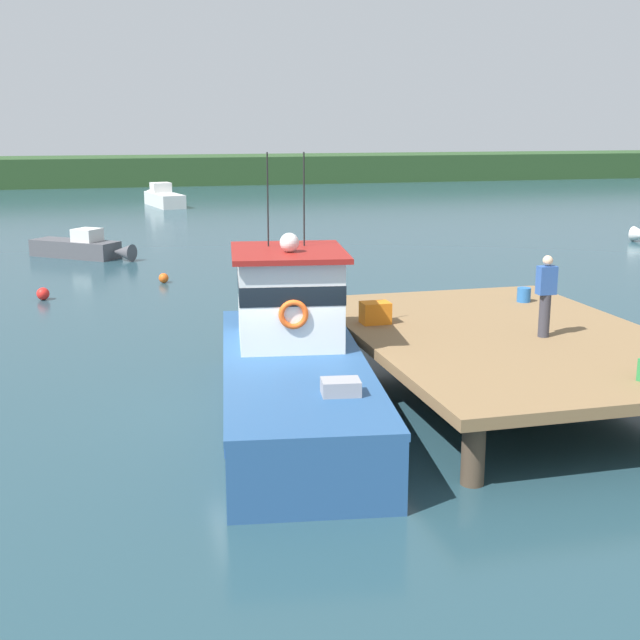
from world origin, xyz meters
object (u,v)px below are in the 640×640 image
bait_bucket (524,295)px  moored_boat_outer_mooring (82,248)px  crate_stack_near_edge (375,313)px  moored_boat_off_the_point (163,198)px  main_fishing_boat (292,360)px  deckhand_by_the_boat (546,294)px  mooring_buoy_outer (43,294)px  mooring_buoy_channel_marker (164,278)px

bait_bucket → moored_boat_outer_mooring: 20.38m
crate_stack_near_edge → bait_bucket: crate_stack_near_edge is taller
moored_boat_off_the_point → moored_boat_outer_mooring: size_ratio=1.40×
main_fishing_boat → bait_bucket: bearing=24.7°
crate_stack_near_edge → bait_bucket: 4.27m
bait_bucket → deckhand_by_the_boat: (-1.22, -3.14, 0.69)m
bait_bucket → mooring_buoy_outer: size_ratio=0.88×
crate_stack_near_edge → moored_boat_off_the_point: (-1.54, 39.87, -0.92)m
crate_stack_near_edge → deckhand_by_the_boat: (2.87, -1.93, 0.63)m
moored_boat_outer_mooring → mooring_buoy_outer: bearing=-97.0°
deckhand_by_the_boat → moored_boat_off_the_point: size_ratio=0.27×
main_fishing_boat → mooring_buoy_outer: (-5.19, 11.98, -0.81)m
crate_stack_near_edge → deckhand_by_the_boat: bearing=-33.9°
main_fishing_boat → moored_boat_outer_mooring: size_ratio=2.35×
mooring_buoy_outer → moored_boat_off_the_point: bearing=78.8°
main_fishing_boat → bait_bucket: 6.93m
main_fishing_boat → mooring_buoy_channel_marker: bearing=95.6°
crate_stack_near_edge → moored_boat_off_the_point: 39.91m
bait_bucket → moored_boat_outer_mooring: bearing=120.8°
deckhand_by_the_boat → mooring_buoy_outer: size_ratio=4.19×
deckhand_by_the_boat → mooring_buoy_channel_marker: (-6.43, 14.18, -1.89)m
deckhand_by_the_boat → moored_boat_off_the_point: deckhand_by_the_boat is taller
crate_stack_near_edge → mooring_buoy_channel_marker: 12.82m
main_fishing_boat → crate_stack_near_edge: 2.80m
crate_stack_near_edge → bait_bucket: (4.09, 1.20, -0.06)m
deckhand_by_the_boat → bait_bucket: bearing=68.8°
moored_boat_off_the_point → bait_bucket: bearing=-81.7°
main_fishing_boat → crate_stack_near_edge: main_fishing_boat is taller
main_fishing_boat → moored_boat_off_the_point: 41.57m
bait_bucket → moored_boat_outer_mooring: bait_bucket is taller
main_fishing_boat → moored_boat_outer_mooring: bearing=101.5°
mooring_buoy_channel_marker → bait_bucket: bearing=-55.3°
moored_boat_outer_mooring → mooring_buoy_outer: size_ratio=10.92×
main_fishing_boat → moored_boat_outer_mooring: 20.80m
moored_boat_off_the_point → moored_boat_outer_mooring: (-4.80, -21.19, -0.10)m
crate_stack_near_edge → moored_boat_outer_mooring: size_ratio=0.14×
bait_bucket → deckhand_by_the_boat: size_ratio=0.21×
bait_bucket → moored_boat_off_the_point: size_ratio=0.06×
moored_boat_outer_mooring → mooring_buoy_channel_marker: (2.79, -6.43, -0.24)m
deckhand_by_the_boat → moored_boat_outer_mooring: size_ratio=0.38×
deckhand_by_the_boat → mooring_buoy_channel_marker: bearing=114.4°
bait_bucket → moored_boat_off_the_point: bearing=98.3°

